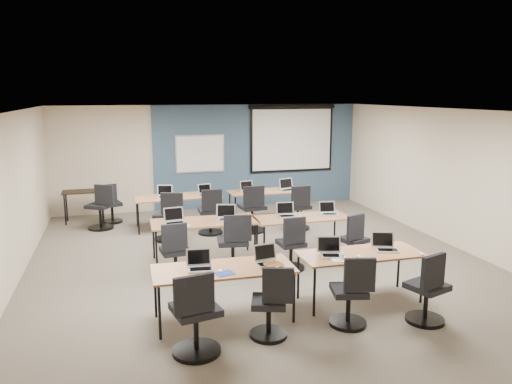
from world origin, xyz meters
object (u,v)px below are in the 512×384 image
object	(u,v)px
task_chair_3	(428,294)
spare_chair_b	(101,211)
training_table_front_right	(360,256)
training_table_back_left	(178,198)
laptop_5	(227,216)
task_chair_11	(299,211)
training_table_mid_left	(204,223)
laptop_7	(329,211)
laptop_8	(165,194)
laptop_6	(286,213)
task_chair_9	(211,215)
projector_screen	(292,135)
laptop_3	(385,246)
laptop_4	(174,219)
task_chair_6	(292,248)
task_chair_2	(351,297)
utility_table	(83,195)
laptop_11	(287,187)
task_chair_1	(271,308)
task_chair_5	(234,248)
task_chair_7	(354,244)
task_chair_8	(169,220)
training_table_front_left	(224,271)
laptop_1	(267,259)
laptop_2	(331,251)
training_table_back_right	(265,193)
training_table_mid_right	(302,219)
spare_chair_a	(111,207)
task_chair_4	(175,256)
whiteboard	(200,154)
laptop_10	(247,189)
task_chair_0	(196,320)

from	to	relation	value
task_chair_3	spare_chair_b	xyz separation A→B (m)	(-4.24, 6.01, 0.02)
training_table_front_right	training_table_back_left	size ratio (longest dim) A/B	0.94
laptop_5	task_chair_11	xyz separation A→B (m)	(1.94, 1.49, -0.37)
training_table_mid_left	laptop_7	xyz separation A→B (m)	(2.37, -0.13, 0.10)
spare_chair_b	laptop_8	bearing A→B (deg)	17.20
training_table_mid_left	laptop_5	distance (m)	0.43
laptop_6	task_chair_9	size ratio (longest dim) A/B	0.33
projector_screen	laptop_8	size ratio (longest dim) A/B	7.07
laptop_3	task_chair_11	size ratio (longest dim) A/B	0.32
laptop_4	task_chair_6	size ratio (longest dim) A/B	0.37
spare_chair_b	training_table_back_left	bearing A→B (deg)	19.52
task_chair_2	utility_table	size ratio (longest dim) A/B	1.04
laptop_7	utility_table	size ratio (longest dim) A/B	0.33
laptop_11	task_chair_1	bearing A→B (deg)	-126.05
task_chair_5	spare_chair_b	bearing A→B (deg)	130.99
training_table_front_right	laptop_8	world-z (taller)	laptop_8
task_chair_7	task_chair_5	bearing A→B (deg)	154.85
task_chair_2	spare_chair_b	distance (m)	6.66
laptop_5	laptop_4	bearing A→B (deg)	-165.14
task_chair_2	spare_chair_b	size ratio (longest dim) A/B	0.95
task_chair_8	training_table_front_left	bearing A→B (deg)	-64.69
task_chair_1	task_chair_8	xyz separation A→B (m)	(-0.78, 4.56, 0.04)
task_chair_11	spare_chair_b	distance (m)	4.39
laptop_1	laptop_5	world-z (taller)	laptop_5
training_table_front_left	laptop_7	world-z (taller)	laptop_7
laptop_2	task_chair_11	xyz separation A→B (m)	(0.96, 3.89, -0.37)
task_chair_8	training_table_mid_left	bearing A→B (deg)	-49.66
spare_chair_b	training_table_back_right	bearing A→B (deg)	26.48
training_table_mid_right	spare_chair_a	size ratio (longest dim) A/B	1.86
laptop_11	spare_chair_b	distance (m)	4.28
training_table_front_left	task_chair_4	bearing A→B (deg)	106.61
laptop_8	laptop_2	bearing A→B (deg)	-54.31
spare_chair_b	task_chair_9	bearing A→B (deg)	5.90
whiteboard	utility_table	world-z (taller)	whiteboard
task_chair_3	task_chair_9	distance (m)	5.33
training_table_front_right	training_table_mid_left	distance (m)	3.05
whiteboard	task_chair_4	xyz separation A→B (m)	(-1.24, -4.95, -1.04)
training_table_back_right	whiteboard	bearing A→B (deg)	126.10
task_chair_8	task_chair_9	distance (m)	0.94
task_chair_3	laptop_3	bearing A→B (deg)	77.58
task_chair_2	task_chair_4	bearing A→B (deg)	143.86
laptop_10	laptop_5	bearing A→B (deg)	-126.18
task_chair_3	task_chair_9	size ratio (longest dim) A/B	0.99
training_table_back_left	task_chair_7	xyz separation A→B (m)	(2.68, -3.34, -0.30)
training_table_front_right	task_chair_4	bearing A→B (deg)	148.33
task_chair_0	training_table_back_left	bearing A→B (deg)	73.92
training_table_mid_left	laptop_3	distance (m)	3.30
laptop_1	laptop_11	world-z (taller)	laptop_11
training_table_mid_left	task_chair_4	world-z (taller)	task_chair_4
whiteboard	laptop_4	xyz separation A→B (m)	(-1.14, -4.07, -0.65)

